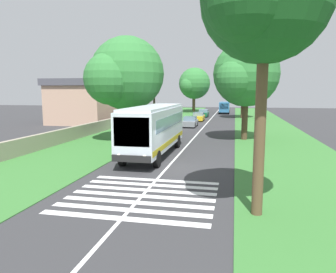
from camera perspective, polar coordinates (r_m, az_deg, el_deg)
ground at (r=20.24m, az=-0.18°, el=-5.66°), size 160.00×160.00×0.00m
grass_verge_left at (r=36.69m, az=-7.83°, el=0.52°), size 120.00×8.00×0.04m
grass_verge_right at (r=34.80m, az=18.51°, el=-0.24°), size 120.00×8.00×0.04m
centre_line at (r=34.81m, az=4.98°, el=0.13°), size 110.00×0.16×0.01m
coach_bus at (r=24.02m, az=-2.44°, el=1.71°), size 11.16×2.62×3.73m
zebra_crossing at (r=15.04m, az=-4.70°, el=-10.58°), size 5.85×6.80×0.01m
trailing_car_0 at (r=43.69m, az=4.00°, el=2.63°), size 4.30×1.78×1.43m
trailing_car_1 at (r=52.53m, az=5.51°, el=3.53°), size 4.30×1.78×1.43m
trailing_car_2 at (r=61.06m, az=6.40°, el=4.16°), size 4.30×1.78×1.43m
trailing_minibus_0 at (r=70.72m, az=10.11°, el=5.33°), size 6.00×2.14×2.53m
roadside_tree_left_0 at (r=79.92m, az=4.47°, el=8.47°), size 5.58×4.62×7.77m
roadside_tree_left_1 at (r=73.28m, az=4.67°, el=9.37°), size 7.88×7.07×10.12m
roadside_tree_left_2 at (r=31.82m, az=-7.74°, el=10.78°), size 8.54×7.18×10.08m
roadside_tree_right_0 at (r=12.88m, az=16.53°, el=22.09°), size 5.50×4.71×10.46m
roadside_tree_right_1 at (r=59.24m, az=13.15°, el=9.58°), size 7.42×6.49×9.92m
roadside_tree_right_2 at (r=32.54m, az=13.62°, el=10.60°), size 7.41×6.42×9.69m
utility_pole at (r=35.99m, az=-2.51°, el=6.70°), size 0.24×1.40×7.52m
roadside_wall at (r=42.46m, az=-9.91°, el=2.40°), size 70.00×0.40×1.29m
roadside_building at (r=50.82m, az=-14.38°, el=6.19°), size 11.44×8.89×6.59m
pedestrian at (r=20.31m, az=16.36°, el=-3.33°), size 0.34×0.34×1.69m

